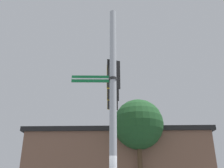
% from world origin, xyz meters
% --- Properties ---
extents(signal_pole, '(0.21, 0.21, 7.32)m').
position_xyz_m(signal_pole, '(0.00, 0.00, 3.66)').
color(signal_pole, '#ADB2B7').
rests_on(signal_pole, ground).
extents(mast_arm, '(1.87, 5.09, 0.14)m').
position_xyz_m(mast_arm, '(0.86, 2.52, 6.62)').
color(mast_arm, '#ADB2B7').
extents(traffic_light_nearest_pole, '(0.54, 0.49, 1.31)m').
position_xyz_m(traffic_light_nearest_pole, '(0.67, 1.97, 5.85)').
color(traffic_light_nearest_pole, black).
extents(traffic_light_mid_inner, '(0.54, 0.49, 1.31)m').
position_xyz_m(traffic_light_mid_inner, '(1.13, 3.33, 5.85)').
color(traffic_light_mid_inner, black).
extents(traffic_light_mid_outer, '(0.54, 0.49, 1.31)m').
position_xyz_m(traffic_light_mid_outer, '(1.60, 4.68, 5.85)').
color(traffic_light_mid_outer, black).
extents(street_name_sign, '(1.33, 0.55, 0.22)m').
position_xyz_m(street_name_sign, '(-0.40, 0.14, 4.79)').
color(street_name_sign, '#147238').
extents(tree_by_storefront, '(3.07, 3.07, 6.84)m').
position_xyz_m(tree_by_storefront, '(4.22, 7.13, 5.27)').
color(tree_by_storefront, '#4C3823').
rests_on(tree_by_storefront, ground).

